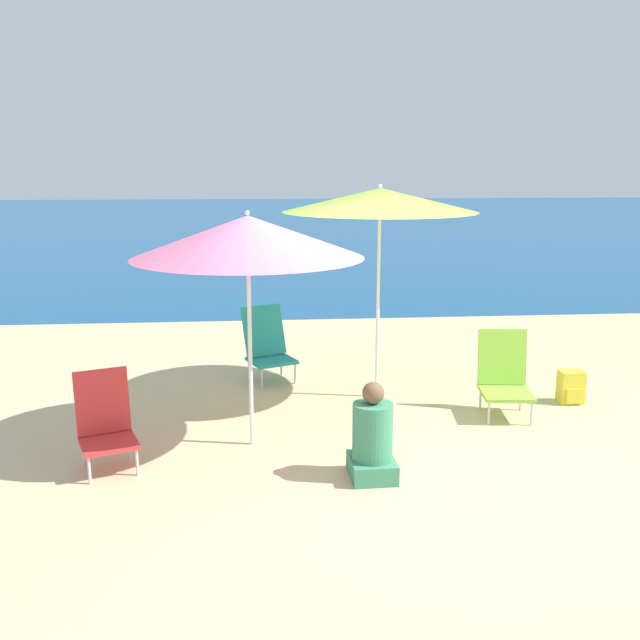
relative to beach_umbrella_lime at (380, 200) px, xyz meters
name	(u,v)px	position (x,y,z in m)	size (l,w,h in m)	color
ground_plane	(387,453)	(-0.16, -1.54, -2.11)	(60.00, 60.00, 0.00)	#D1BA89
sea_water	(282,221)	(-0.16, 23.96, -2.10)	(60.00, 40.00, 0.01)	navy
beach_umbrella_lime	(380,200)	(0.00, 0.00, 0.00)	(2.02, 2.02, 2.27)	white
beach_umbrella_pink	(248,237)	(-1.34, -1.23, -0.24)	(1.99, 1.99, 2.09)	white
beach_chair_red	(105,421)	(-2.54, -1.60, -1.71)	(0.58, 0.61, 0.81)	silver
beach_chair_lime	(504,375)	(1.19, -0.63, -1.70)	(0.55, 0.63, 0.84)	silver
beach_chair_teal	(267,344)	(-1.17, 0.74, -1.68)	(0.66, 0.70, 0.85)	silver
person_seated_near	(372,440)	(-0.37, -2.01, -1.79)	(0.37, 0.43, 0.80)	#3F8C66
backpack_yellow	(571,387)	(2.01, -0.38, -1.94)	(0.26, 0.21, 0.35)	yellow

